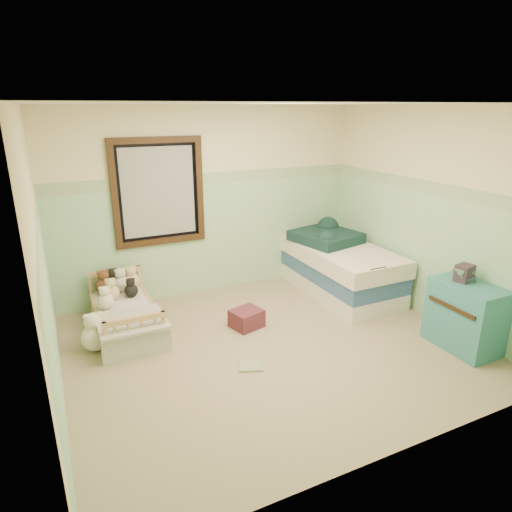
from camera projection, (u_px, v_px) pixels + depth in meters
name	position (u px, v px, depth m)	size (l,w,h in m)	color
floor	(271.00, 347.00, 4.84)	(4.20, 3.60, 0.02)	tan
ceiling	(274.00, 102.00, 4.03)	(4.20, 3.60, 0.02)	silver
wall_back	(211.00, 202.00, 5.98)	(4.20, 0.04, 2.50)	beige
wall_front	(399.00, 305.00, 2.90)	(4.20, 0.04, 2.50)	beige
wall_left	(41.00, 267.00, 3.58)	(0.04, 3.60, 2.50)	beige
wall_right	(429.00, 215.00, 5.29)	(0.04, 3.60, 2.50)	beige
wainscot_mint	(212.00, 238.00, 6.12)	(4.20, 0.01, 1.50)	#A6CFAD
border_strip	(210.00, 178.00, 5.86)	(4.20, 0.01, 0.15)	#508551
window_frame	(159.00, 192.00, 5.59)	(1.16, 0.06, 1.36)	black
window_blinds	(158.00, 192.00, 5.60)	(0.92, 0.01, 1.12)	#B8B8B6
toddler_bed_frame	(127.00, 324.00, 5.16)	(0.65, 1.30, 0.17)	#B87950
toddler_mattress	(125.00, 312.00, 5.11)	(0.59, 1.24, 0.12)	silver
patchwork_quilt	(132.00, 321.00, 4.74)	(0.71, 0.65, 0.03)	#7591BB
plush_bed_brown	(104.00, 286.00, 5.43)	(0.21, 0.21, 0.21)	brown
plush_bed_white	(121.00, 284.00, 5.51)	(0.20, 0.20, 0.20)	silver
plush_bed_tan	(111.00, 293.00, 5.26)	(0.19, 0.19, 0.19)	beige
plush_bed_dark	(131.00, 290.00, 5.36)	(0.16, 0.16, 0.16)	black
plush_floor_cream	(95.00, 337.00, 4.72)	(0.29, 0.29, 0.29)	#F2E6C8
plush_floor_tan	(103.00, 332.00, 4.88)	(0.25, 0.25, 0.25)	beige
twin_bed_frame	(339.00, 284.00, 6.23)	(0.91, 1.81, 0.22)	white
twin_boxspring	(340.00, 269.00, 6.16)	(0.91, 1.81, 0.22)	navy
twin_mattress	(341.00, 254.00, 6.09)	(0.94, 1.85, 0.22)	silver
teal_blanket	(326.00, 237.00, 6.27)	(0.77, 0.82, 0.14)	black
dresser	(465.00, 316.00, 4.72)	(0.46, 0.73, 0.73)	teal
book_stack	(464.00, 273.00, 4.65)	(0.18, 0.14, 0.18)	#4B2D24
red_pillow	(247.00, 318.00, 5.23)	(0.34, 0.30, 0.21)	maroon
floor_book	(251.00, 366.00, 4.44)	(0.24, 0.18, 0.02)	#F6A62E
extra_plush_0	(132.00, 281.00, 5.60)	(0.20, 0.20, 0.20)	beige
extra_plush_1	(113.00, 284.00, 5.51)	(0.21, 0.21, 0.21)	black
extra_plush_2	(106.00, 301.00, 5.04)	(0.19, 0.19, 0.19)	#F2E6C8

